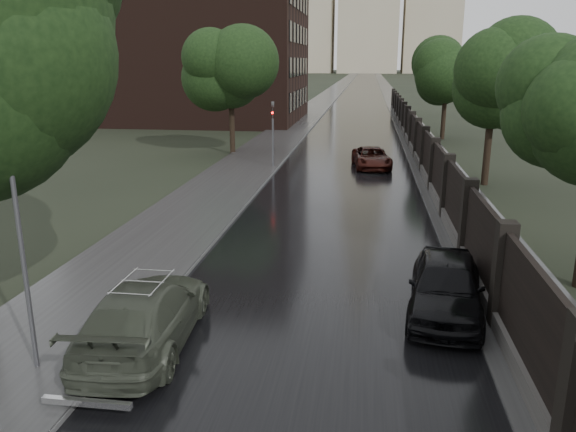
# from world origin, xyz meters

# --- Properties ---
(road) EXTENTS (8.00, 420.00, 0.02)m
(road) POSITION_xyz_m (0.00, 190.00, 0.01)
(road) COLOR black
(road) RESTS_ON ground
(sidewalk_left) EXTENTS (4.00, 420.00, 0.16)m
(sidewalk_left) POSITION_xyz_m (-6.00, 190.00, 0.08)
(sidewalk_left) COLOR #2D2D2D
(sidewalk_left) RESTS_ON ground
(verge_right) EXTENTS (3.00, 420.00, 0.08)m
(verge_right) POSITION_xyz_m (5.50, 190.00, 0.04)
(verge_right) COLOR #2D2D2D
(verge_right) RESTS_ON ground
(fence_right) EXTENTS (0.45, 75.72, 2.70)m
(fence_right) POSITION_xyz_m (4.60, 32.01, 1.01)
(fence_right) COLOR #383533
(fence_right) RESTS_ON ground
(tree_left_far) EXTENTS (4.25, 4.25, 7.39)m
(tree_left_far) POSITION_xyz_m (-8.00, 30.00, 5.24)
(tree_left_far) COLOR black
(tree_left_far) RESTS_ON ground
(tree_right_b) EXTENTS (4.08, 4.08, 7.01)m
(tree_right_b) POSITION_xyz_m (7.50, 22.00, 4.95)
(tree_right_b) COLOR black
(tree_right_b) RESTS_ON ground
(tree_right_c) EXTENTS (4.08, 4.08, 7.01)m
(tree_right_c) POSITION_xyz_m (7.50, 40.00, 4.95)
(tree_right_c) COLOR black
(tree_right_c) RESTS_ON ground
(lamp_post) EXTENTS (0.25, 0.12, 5.11)m
(lamp_post) POSITION_xyz_m (-5.40, 1.50, 2.67)
(lamp_post) COLOR #59595E
(lamp_post) RESTS_ON ground
(traffic_light) EXTENTS (0.16, 0.32, 4.00)m
(traffic_light) POSITION_xyz_m (-4.30, 24.99, 2.40)
(traffic_light) COLOR #59595E
(traffic_light) RESTS_ON ground
(brick_building) EXTENTS (24.00, 18.00, 20.00)m
(brick_building) POSITION_xyz_m (-18.00, 52.00, 10.00)
(brick_building) COLOR black
(brick_building) RESTS_ON ground
(volga_sedan) EXTENTS (2.46, 5.34, 1.51)m
(volga_sedan) POSITION_xyz_m (-3.59, 2.98, 0.76)
(volga_sedan) COLOR #3E4336
(volga_sedan) RESTS_ON ground
(car_right_near) EXTENTS (2.37, 4.71, 1.54)m
(car_right_near) POSITION_xyz_m (3.40, 5.63, 0.77)
(car_right_near) COLOR black
(car_right_near) RESTS_ON ground
(car_right_far) EXTENTS (2.62, 4.71, 1.25)m
(car_right_far) POSITION_xyz_m (1.60, 26.03, 0.62)
(car_right_far) COLOR black
(car_right_far) RESTS_ON ground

